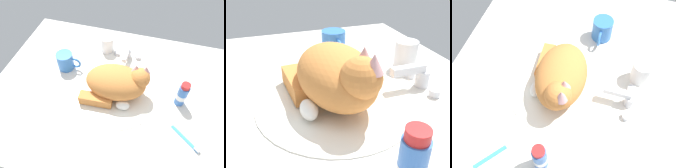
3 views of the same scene
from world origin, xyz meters
The scene contains 8 objects.
ground_plane centered at (0.00, 0.00, -1.50)cm, with size 110.00×82.50×3.00cm, color silver.
sink_basin centered at (0.00, 0.00, 0.36)cm, with size 36.88×36.88×0.73cm, color white.
faucet centered at (0.00, 21.88, 2.83)cm, with size 13.45×10.94×6.34cm.
cat centered at (0.95, -0.15, 7.34)cm, with size 27.22×19.42×15.32cm.
coffee_mug centered at (-26.27, 8.14, 4.19)cm, with size 11.68×7.64×8.38cm.
rinse_cup centered at (-11.00, 24.95, 4.14)cm, with size 6.55×6.55×8.28cm.
toothpaste_bottle centered at (27.11, 1.97, 5.62)cm, with size 4.20×4.20×12.12cm.
toothbrush centered at (31.28, -14.54, 0.53)cm, with size 11.19×9.12×1.60cm.
Camera 1 is at (12.87, -52.14, 74.23)cm, focal length 33.46 mm.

